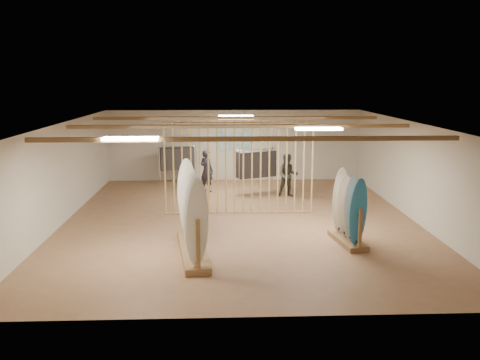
{
  "coord_description": "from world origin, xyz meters",
  "views": [
    {
      "loc": [
        -0.57,
        -14.06,
        4.03
      ],
      "look_at": [
        0.0,
        0.0,
        1.2
      ],
      "focal_mm": 38.0,
      "sensor_mm": 36.0,
      "label": 1
    }
  ],
  "objects_px": {
    "rack_left": "(192,225)",
    "clothing_rack_b": "(256,164)",
    "clothing_rack_a": "(177,159)",
    "shopper_b": "(288,173)",
    "rack_right": "(348,220)",
    "shopper_a": "(207,168)"
  },
  "relations": [
    {
      "from": "clothing_rack_a",
      "to": "clothing_rack_b",
      "type": "bearing_deg",
      "value": -46.32
    },
    {
      "from": "shopper_a",
      "to": "clothing_rack_a",
      "type": "bearing_deg",
      "value": -12.38
    },
    {
      "from": "clothing_rack_a",
      "to": "clothing_rack_b",
      "type": "distance_m",
      "value": 3.49
    },
    {
      "from": "rack_right",
      "to": "clothing_rack_a",
      "type": "relative_size",
      "value": 1.18
    },
    {
      "from": "clothing_rack_b",
      "to": "shopper_b",
      "type": "distance_m",
      "value": 1.19
    },
    {
      "from": "shopper_b",
      "to": "clothing_rack_b",
      "type": "bearing_deg",
      "value": 158.53
    },
    {
      "from": "rack_right",
      "to": "clothing_rack_a",
      "type": "distance_m",
      "value": 8.93
    },
    {
      "from": "rack_right",
      "to": "rack_left",
      "type": "bearing_deg",
      "value": -179.71
    },
    {
      "from": "rack_right",
      "to": "shopper_b",
      "type": "relative_size",
      "value": 1.04
    },
    {
      "from": "rack_right",
      "to": "clothing_rack_b",
      "type": "xyz_separation_m",
      "value": [
        -1.87,
        5.62,
        0.47
      ]
    },
    {
      "from": "clothing_rack_a",
      "to": "shopper_a",
      "type": "xyz_separation_m",
      "value": [
        1.17,
        -1.48,
        -0.11
      ]
    },
    {
      "from": "clothing_rack_a",
      "to": "shopper_b",
      "type": "distance_m",
      "value": 4.65
    },
    {
      "from": "clothing_rack_b",
      "to": "shopper_b",
      "type": "xyz_separation_m",
      "value": [
        1.06,
        -0.51,
        -0.22
      ]
    },
    {
      "from": "rack_left",
      "to": "clothing_rack_b",
      "type": "distance_m",
      "value": 6.52
    },
    {
      "from": "rack_left",
      "to": "shopper_b",
      "type": "xyz_separation_m",
      "value": [
        2.99,
        5.71,
        0.15
      ]
    },
    {
      "from": "rack_left",
      "to": "shopper_b",
      "type": "distance_m",
      "value": 6.45
    },
    {
      "from": "rack_right",
      "to": "shopper_b",
      "type": "bearing_deg",
      "value": 90.5
    },
    {
      "from": "clothing_rack_a",
      "to": "shopper_a",
      "type": "relative_size",
      "value": 0.87
    },
    {
      "from": "clothing_rack_a",
      "to": "clothing_rack_b",
      "type": "height_order",
      "value": "clothing_rack_b"
    },
    {
      "from": "clothing_rack_b",
      "to": "clothing_rack_a",
      "type": "bearing_deg",
      "value": 124.36
    },
    {
      "from": "rack_left",
      "to": "clothing_rack_a",
      "type": "relative_size",
      "value": 1.96
    },
    {
      "from": "shopper_a",
      "to": "shopper_b",
      "type": "xyz_separation_m",
      "value": [
        2.81,
        -0.92,
        -0.02
      ]
    }
  ]
}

